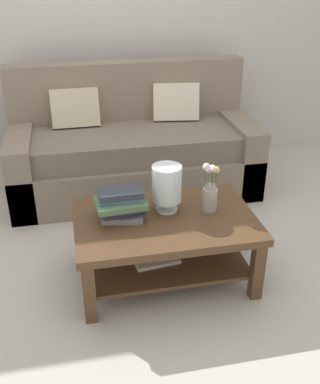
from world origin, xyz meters
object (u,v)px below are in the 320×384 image
Objects in this scene: couch at (133,149)px; flower_pitcher at (210,192)px; coffee_table at (165,234)px; book_stack_main at (121,204)px; glass_hurricane_vase at (167,185)px.

flower_pitcher is (0.29, -1.30, 0.20)m from couch.
flower_pitcher reaches higher than coffee_table.
coffee_table is at bearing -90.20° from couch.
flower_pitcher reaches higher than book_stack_main.
flower_pitcher is (0.26, -0.05, -0.05)m from glass_hurricane_vase.
glass_hurricane_vase is at bearing -88.76° from couch.
coffee_table is at bearing -108.83° from glass_hurricane_vase.
book_stack_main is 0.99× the size of flower_pitcher.
couch is 1.27m from glass_hurricane_vase.
glass_hurricane_vase is (0.03, -1.24, 0.25)m from couch.
couch reaches higher than coffee_table.
couch is 1.87× the size of coffee_table.
glass_hurricane_vase is at bearing 71.17° from coffee_table.
coffee_table is (-0.00, -1.33, -0.04)m from couch.
couch reaches higher than glass_hurricane_vase.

